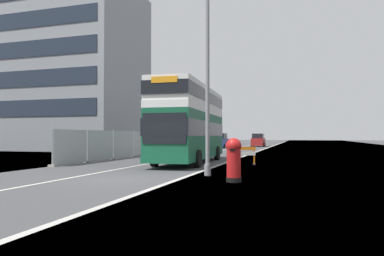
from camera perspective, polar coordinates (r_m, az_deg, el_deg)
The scene contains 11 objects.
ground at distance 14.66m, azimuth -9.85°, elevation -8.33°, with size 140.00×280.00×0.10m.
double_decker_bus at distance 23.30m, azimuth -0.28°, elevation 0.84°, with size 3.26×11.16×4.92m.
lamppost_foreground at distance 15.99m, azimuth 2.50°, elevation 7.85°, with size 0.29×0.70×9.06m.
red_pillar_postbox at distance 13.69m, azimuth 6.70°, elevation -4.77°, with size 0.60×0.60×1.68m.
roadworks_barrier at distance 21.83m, azimuth 8.01°, elevation -4.08°, with size 1.66×0.80×1.10m.
construction_site_fence at distance 31.89m, azimuth -8.01°, elevation -2.53°, with size 0.44×24.00×2.19m.
car_oncoming_near at distance 43.50m, azimuth 1.76°, elevation -2.28°, with size 2.06×4.07×2.10m.
car_receding_mid at distance 51.96m, azimuth 4.50°, elevation -2.10°, with size 2.00×4.24×2.15m.
car_receding_far at distance 59.68m, azimuth 10.57°, elevation -1.98°, with size 2.07×4.57×2.14m.
bare_tree_far_verge_near at distance 41.89m, azimuth -15.47°, elevation -0.34°, with size 1.96×2.16×4.68m.
backdrop_office_block at distance 51.89m, azimuth -23.58°, elevation 8.05°, with size 27.45×12.26×20.13m.
Camera 1 is at (7.17, -12.87, 1.76)m, focal length 33.28 mm.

